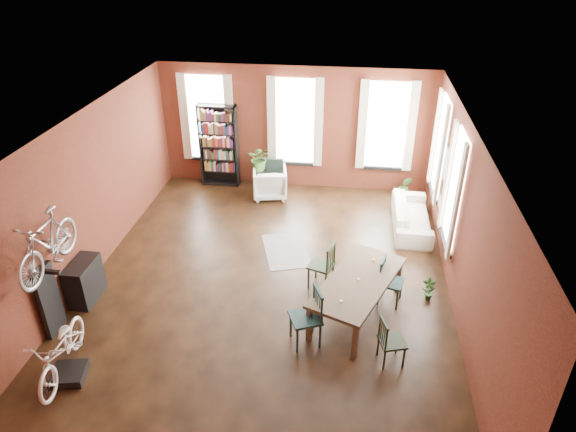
% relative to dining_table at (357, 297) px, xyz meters
% --- Properties ---
extents(room, '(9.00, 9.04, 3.22)m').
position_rel_dining_table_xyz_m(room, '(-1.49, 1.30, 1.76)').
color(room, black).
rests_on(room, ground).
extents(dining_table, '(1.77, 2.41, 0.75)m').
position_rel_dining_table_xyz_m(dining_table, '(0.00, 0.00, 0.00)').
color(dining_table, brown).
rests_on(dining_table, ground).
extents(dining_chair_a, '(0.63, 0.63, 1.05)m').
position_rel_dining_table_xyz_m(dining_chair_a, '(-0.84, -0.84, 0.15)').
color(dining_chair_a, '#193537').
rests_on(dining_chair_a, ground).
extents(dining_chair_b, '(0.56, 0.56, 0.96)m').
position_rel_dining_table_xyz_m(dining_chair_b, '(-0.70, 0.76, 0.11)').
color(dining_chair_b, '#212F1C').
rests_on(dining_chair_b, ground).
extents(dining_chair_c, '(0.49, 0.49, 0.85)m').
position_rel_dining_table_xyz_m(dining_chair_c, '(0.57, -1.10, 0.05)').
color(dining_chair_c, black).
rests_on(dining_chair_c, ground).
extents(dining_chair_d, '(0.52, 0.52, 0.91)m').
position_rel_dining_table_xyz_m(dining_chair_d, '(0.61, 0.43, 0.08)').
color(dining_chair_d, '#183635').
rests_on(dining_chair_d, ground).
extents(bookshelf, '(1.00, 0.32, 2.20)m').
position_rel_dining_table_xyz_m(bookshelf, '(-3.74, 4.98, 0.73)').
color(bookshelf, black).
rests_on(bookshelf, ground).
extents(white_armchair, '(0.97, 0.93, 0.86)m').
position_rel_dining_table_xyz_m(white_armchair, '(-2.30, 4.41, 0.06)').
color(white_armchair, white).
rests_on(white_armchair, ground).
extents(cream_sofa, '(0.61, 2.08, 0.81)m').
position_rel_dining_table_xyz_m(cream_sofa, '(1.21, 3.28, 0.03)').
color(cream_sofa, beige).
rests_on(cream_sofa, ground).
extents(striped_rug, '(1.27, 1.63, 0.01)m').
position_rel_dining_table_xyz_m(striped_rug, '(-1.54, 1.89, -0.37)').
color(striped_rug, black).
rests_on(striped_rug, ground).
extents(bike_trainer, '(0.59, 0.59, 0.15)m').
position_rel_dining_table_xyz_m(bike_trainer, '(-4.39, -2.12, -0.30)').
color(bike_trainer, black).
rests_on(bike_trainer, ground).
extents(bike_wall_rack, '(0.16, 0.60, 1.30)m').
position_rel_dining_table_xyz_m(bike_wall_rack, '(-5.14, -1.12, 0.28)').
color(bike_wall_rack, black).
rests_on(bike_wall_rack, ground).
extents(console_table, '(0.40, 0.80, 0.80)m').
position_rel_dining_table_xyz_m(console_table, '(-5.02, -0.22, 0.03)').
color(console_table, black).
rests_on(console_table, ground).
extents(plant_stand, '(0.40, 0.40, 0.63)m').
position_rel_dining_table_xyz_m(plant_stand, '(-2.60, 4.61, -0.06)').
color(plant_stand, black).
rests_on(plant_stand, ground).
extents(plant_by_sofa, '(0.40, 0.63, 0.27)m').
position_rel_dining_table_xyz_m(plant_by_sofa, '(1.15, 4.81, -0.24)').
color(plant_by_sofa, '#305622').
rests_on(plant_by_sofa, ground).
extents(plant_small, '(0.31, 0.50, 0.17)m').
position_rel_dining_table_xyz_m(plant_small, '(1.33, 0.59, -0.29)').
color(plant_small, '#285522').
rests_on(plant_small, ground).
extents(bicycle_floor, '(0.67, 0.92, 1.62)m').
position_rel_dining_table_xyz_m(bicycle_floor, '(-4.39, -2.11, 0.58)').
color(bicycle_floor, white).
rests_on(bicycle_floor, bike_trainer).
extents(bicycle_hung, '(0.47, 1.00, 1.66)m').
position_rel_dining_table_xyz_m(bicycle_hung, '(-4.89, -1.12, 1.76)').
color(bicycle_hung, '#A5A8AD').
rests_on(bicycle_hung, bike_wall_rack).
extents(plant_on_stand, '(0.62, 0.68, 0.52)m').
position_rel_dining_table_xyz_m(plant_on_stand, '(-2.59, 4.60, 0.52)').
color(plant_on_stand, '#375D25').
rests_on(plant_on_stand, plant_stand).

